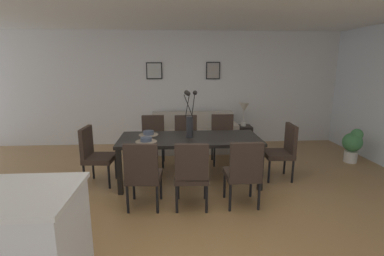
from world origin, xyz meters
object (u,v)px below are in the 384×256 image
Objects in this scene: dining_chair_far_right at (186,138)px; framed_picture_center at (213,71)px; bowl_near_left at (146,139)px; framed_picture_left at (154,71)px; dining_chair_mid_left at (243,170)px; dining_chair_head_east at (283,149)px; bowl_near_right at (149,132)px; sofa at (194,137)px; dining_chair_mid_right at (223,136)px; centerpiece_vase at (190,120)px; dining_table at (190,142)px; table_lamp at (244,109)px; potted_plant at (353,144)px; dining_chair_near_right at (153,138)px; dining_chair_near_left at (143,172)px; side_table at (243,137)px; dining_chair_far_left at (192,172)px; dining_chair_head_west at (94,153)px.

dining_chair_far_right is 1.99m from framed_picture_center.
bowl_near_left is 0.43× the size of framed_picture_center.
framed_picture_center reaches higher than framed_picture_left.
dining_chair_mid_left is 1.00× the size of dining_chair_head_east.
bowl_near_right reaches higher than sofa.
dining_chair_mid_right is 0.50× the size of sofa.
centerpiece_vase is (0.02, -0.85, 0.51)m from dining_chair_far_right.
centerpiece_vase is 0.73m from bowl_near_right.
dining_table is 4.31× the size of table_lamp.
dining_chair_far_right is 1.97m from framed_picture_left.
potted_plant is at bearing 13.42° from bowl_near_left.
dining_chair_near_right is (-0.64, 0.88, -0.16)m from dining_table.
bowl_near_left is 2.23m from sofa.
dining_chair_head_east is at bearing -68.93° from framed_picture_center.
sofa is (0.85, 1.58, -0.50)m from bowl_near_right.
bowl_near_left is 1.00× the size of bowl_near_right.
potted_plant is (3.00, -1.08, 0.09)m from sofa.
dining_chair_near_right is at bearing 89.77° from dining_chair_near_left.
framed_picture_left is at bearing 91.21° from dining_chair_near_right.
dining_chair_near_left is 5.41× the size of bowl_near_left.
side_table is (1.11, -0.04, -0.02)m from sofa.
dining_chair_near_right is at bearing 126.19° from dining_table.
dining_chair_mid_left is 2.73m from table_lamp.
side_table is 0.78× the size of potted_plant.
centerpiece_vase reaches higher than potted_plant.
dining_chair_far_left and dining_chair_mid_right have the same top height.
dining_chair_head_east is (1.55, -0.82, 0.00)m from dining_chair_far_right.
framed_picture_center is (0.02, 3.14, 1.21)m from dining_chair_mid_left.
sofa reaches higher than dining_table.
potted_plant is (2.51, -1.56, -1.34)m from framed_picture_center.
dining_chair_head_east is (2.19, 0.88, 0.00)m from dining_chair_near_left.
dining_chair_mid_left is at bearing -39.32° from bowl_near_right.
sofa is at bearing 61.73° from bowl_near_right.
dining_table is 3.28m from potted_plant.
bowl_near_right is at bearing -172.49° from potted_plant.
dining_table is at bearing -88.96° from dining_chair_far_right.
framed_picture_center reaches higher than bowl_near_left.
side_table is (-0.24, 1.72, -0.25)m from dining_chair_head_east.
dining_chair_head_west is 2.68m from framed_picture_left.
side_table is 1.02× the size of table_lamp.
dining_chair_near_left is 1.77× the size of side_table.
dining_chair_mid_left is (0.68, 0.01, 0.00)m from dining_chair_far_left.
sofa is at bearing 127.38° from dining_chair_head_east.
dining_table is 12.94× the size of bowl_near_right.
table_lamp is at bearing 151.20° from potted_plant.
dining_chair_head_east is 1.62m from centerpiece_vase.
bowl_near_left and bowl_near_right have the same top height.
dining_chair_head_west is (-1.48, -0.83, 0.00)m from dining_chair_far_right.
dining_chair_near_left is 1.00× the size of dining_chair_near_right.
dining_table is 1.84m from sofa.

